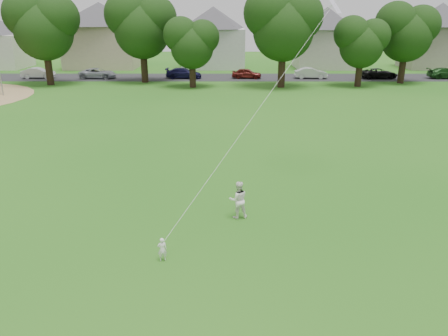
{
  "coord_description": "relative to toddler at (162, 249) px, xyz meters",
  "views": [
    {
      "loc": [
        1.67,
        -12.82,
        7.59
      ],
      "look_at": [
        1.63,
        2.0,
        2.3
      ],
      "focal_mm": 35.0,
      "sensor_mm": 36.0,
      "label": 1
    }
  ],
  "objects": [
    {
      "name": "older_boy",
      "position": [
        2.54,
        3.17,
        0.35
      ],
      "size": [
        0.82,
        0.69,
        1.51
      ],
      "primitive_type": "imported",
      "rotation": [
        0.0,
        0.0,
        3.32
      ],
      "color": "white",
      "rests_on": "ground"
    },
    {
      "name": "kite",
      "position": [
        3.45,
        4.27,
        3.87
      ],
      "size": [
        3.96,
        4.87,
        13.22
      ],
      "color": "white",
      "rests_on": "ground"
    },
    {
      "name": "ground",
      "position": [
        0.36,
        0.5,
        -0.41
      ],
      "size": [
        160.0,
        160.0,
        0.0
      ],
      "primitive_type": "plane",
      "color": "#226316",
      "rests_on": "ground"
    },
    {
      "name": "parked_cars",
      "position": [
        1.39,
        41.5,
        0.22
      ],
      "size": [
        63.34,
        2.31,
        1.29
      ],
      "color": "black",
      "rests_on": "ground"
    },
    {
      "name": "toddler",
      "position": [
        0.0,
        0.0,
        0.0
      ],
      "size": [
        0.34,
        0.26,
        0.82
      ],
      "primitive_type": "imported",
      "rotation": [
        0.0,
        0.0,
        3.4
      ],
      "color": "white",
      "rests_on": "ground"
    },
    {
      "name": "house_row",
      "position": [
        -0.2,
        52.5,
        4.78
      ],
      "size": [
        77.08,
        14.24,
        10.57
      ],
      "color": "silver",
      "rests_on": "ground"
    },
    {
      "name": "tree_row",
      "position": [
        3.08,
        36.26,
        5.93
      ],
      "size": [
        81.68,
        9.71,
        10.55
      ],
      "color": "black",
      "rests_on": "ground"
    },
    {
      "name": "street",
      "position": [
        0.36,
        42.5,
        -0.4
      ],
      "size": [
        90.0,
        7.0,
        0.01
      ],
      "primitive_type": "cube",
      "color": "#2D2D30",
      "rests_on": "ground"
    }
  ]
}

